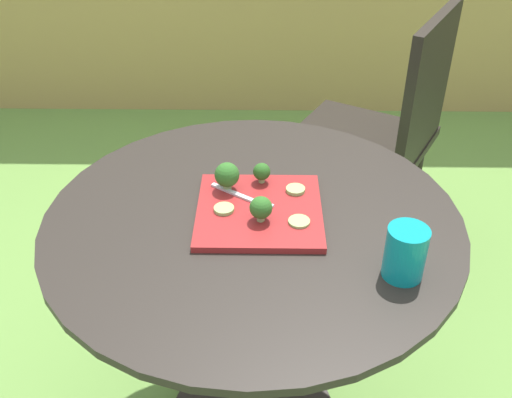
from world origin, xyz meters
name	(u,v)px	position (x,y,z in m)	size (l,w,h in m)	color
patio_table	(253,308)	(0.00, 0.00, 0.44)	(0.86, 0.86, 0.70)	#28231E
patio_chair	(387,124)	(0.42, 0.75, 0.53)	(0.60, 0.60, 0.90)	black
salad_plate	(259,211)	(0.01, 0.01, 0.71)	(0.26, 0.26, 0.01)	maroon
drinking_glass	(405,255)	(0.27, -0.17, 0.75)	(0.07, 0.07, 0.10)	#0F8C93
fork	(247,198)	(-0.01, 0.04, 0.72)	(0.14, 0.10, 0.00)	silver
broccoli_floret_0	(227,175)	(-0.06, 0.08, 0.75)	(0.05, 0.05, 0.06)	#99B770
broccoli_floret_1	(262,172)	(0.02, 0.11, 0.74)	(0.04, 0.04, 0.05)	#99B770
broccoli_floret_2	(261,208)	(0.02, -0.03, 0.75)	(0.05, 0.05, 0.05)	#99B770
cucumber_slice_0	(224,210)	(-0.06, 0.00, 0.72)	(0.04, 0.04, 0.01)	#8EB766
cucumber_slice_1	(299,221)	(0.09, -0.04, 0.72)	(0.04, 0.04, 0.01)	#8EB766
cucumber_slice_2	(295,190)	(0.09, 0.07, 0.72)	(0.04, 0.04, 0.01)	#8EB766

